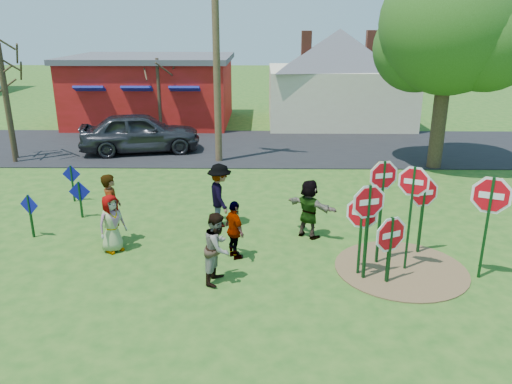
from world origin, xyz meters
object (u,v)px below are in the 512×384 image
stop_sign_d (424,198)px  utility_pole (216,41)px  person_a (112,223)px  suv (140,132)px  stop_sign_a (362,219)px  leafy_tree (453,32)px  person_b (112,209)px  stop_sign_b (383,186)px  stop_sign_c (412,194)px

stop_sign_d → utility_pole: utility_pole is taller
person_a → suv: (-1.71, 10.50, 0.17)m
stop_sign_a → leafy_tree: size_ratio=0.25×
suv → person_b: bearing=177.4°
stop_sign_b → person_b: (-6.90, 1.13, -1.05)m
stop_sign_a → utility_pole: size_ratio=0.22×
stop_sign_c → utility_pole: utility_pole is taller
stop_sign_d → suv: (-9.71, 10.52, -0.58)m
person_a → leafy_tree: 14.56m
stop_sign_d → person_a: 8.04m
person_b → leafy_tree: leafy_tree is taller
stop_sign_b → utility_pole: 11.12m
stop_sign_c → person_a: 7.56m
person_b → leafy_tree: 14.31m
stop_sign_a → leafy_tree: bearing=88.4°
stop_sign_d → leafy_tree: 9.55m
stop_sign_d → leafy_tree: size_ratio=0.26×
person_b → stop_sign_c: bearing=-116.7°
person_a → suv: 10.64m
stop_sign_d → person_b: bearing=163.5°
person_b → utility_pole: utility_pole is taller
stop_sign_b → person_a: bearing=160.2°
stop_sign_d → person_b: stop_sign_d is taller
stop_sign_a → stop_sign_d: size_ratio=0.95×
stop_sign_c → person_b: (-7.53, 1.45, -0.96)m
suv → utility_pole: 5.72m
stop_sign_c → suv: (-9.12, 11.44, -0.99)m
stop_sign_c → leafy_tree: (3.75, 9.07, 3.44)m
stop_sign_a → person_a: bearing=-164.5°
stop_sign_b → suv: stop_sign_b is taller
stop_sign_c → utility_pole: 11.70m
stop_sign_c → person_a: (-7.41, 0.94, -1.16)m
stop_sign_b → utility_pole: (-4.77, 9.59, 2.98)m
person_b → stop_sign_d: bearing=-109.5°
stop_sign_a → person_a: (-6.22, 1.20, -0.63)m
stop_sign_b → suv: 14.03m
stop_sign_a → person_b: bearing=-168.7°
person_a → leafy_tree: (11.17, 8.13, 4.60)m
person_b → utility_pole: 9.62m
stop_sign_a → stop_sign_b: 1.02m
stop_sign_a → stop_sign_c: (1.19, 0.26, 0.53)m
person_b → suv: (-1.60, 9.99, -0.03)m
suv → stop_sign_c: bearing=-153.1°
stop_sign_d → person_a: stop_sign_d is taller
utility_pole → leafy_tree: (9.15, -0.85, 0.37)m
person_a → leafy_tree: bearing=-12.6°
stop_sign_c → stop_sign_b: bearing=177.7°
suv → utility_pole: bearing=-123.9°
stop_sign_d → person_a: (-8.00, 0.01, -0.75)m
person_a → suv: size_ratio=0.29×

